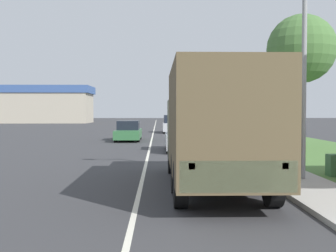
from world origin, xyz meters
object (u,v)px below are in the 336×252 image
object	(u,v)px
military_truck	(214,125)
car_second_ahead	(128,131)
car_nearest_ahead	(184,137)
car_third_ahead	(172,125)
lamp_post	(297,43)

from	to	relation	value
military_truck	car_second_ahead	xyz separation A→B (m)	(-3.63, 18.85, -1.08)
car_nearest_ahead	car_third_ahead	bearing A→B (deg)	89.90
military_truck	lamp_post	distance (m)	3.60
military_truck	car_third_ahead	distance (m)	29.86
car_nearest_ahead	military_truck	bearing A→B (deg)	-89.22
military_truck	car_second_ahead	size ratio (longest dim) A/B	1.59
military_truck	car_nearest_ahead	size ratio (longest dim) A/B	1.81
car_second_ahead	car_third_ahead	size ratio (longest dim) A/B	1.07
car_second_ahead	car_third_ahead	bearing A→B (deg)	72.28
military_truck	lamp_post	xyz separation A→B (m)	(2.54, 0.93, 2.36)
lamp_post	car_nearest_ahead	bearing A→B (deg)	105.02
car_nearest_ahead	lamp_post	bearing A→B (deg)	-74.98
military_truck	car_nearest_ahead	world-z (taller)	military_truck
car_second_ahead	lamp_post	distance (m)	19.26
military_truck	car_nearest_ahead	distance (m)	11.01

